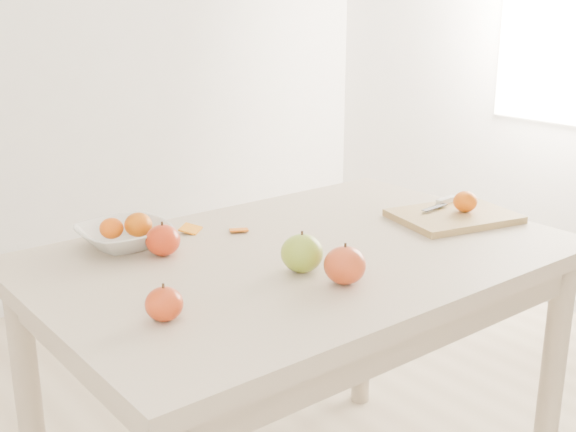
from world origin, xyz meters
TOP-DOWN VIEW (x-y plane):
  - table at (0.00, 0.00)m, footprint 1.20×0.80m
  - cutting_board at (0.46, -0.06)m, footprint 0.34×0.28m
  - board_tangerine at (0.49, -0.07)m, footprint 0.06×0.06m
  - fruit_bowl at (-0.30, 0.28)m, footprint 0.20×0.20m
  - bowl_tangerine_near at (-0.33, 0.29)m, footprint 0.05×0.05m
  - bowl_tangerine_far at (-0.27, 0.26)m, footprint 0.06×0.06m
  - orange_peel_a at (-0.13, 0.28)m, footprint 0.07×0.07m
  - orange_peel_b at (-0.03, 0.20)m, footprint 0.06×0.05m
  - paring_knife at (0.51, 0.01)m, footprint 0.17×0.05m
  - apple_green at (-0.08, -0.10)m, footprint 0.09×0.09m
  - apple_red_e at (-0.06, -0.20)m, footprint 0.09×0.09m
  - apple_red_b at (-0.43, -0.13)m, footprint 0.07×0.07m
  - apple_red_a at (-0.26, 0.17)m, footprint 0.08×0.08m

SIDE VIEW (x-z plane):
  - table at x=0.00m, z-range 0.28..1.03m
  - orange_peel_a at x=-0.13m, z-range 0.75..0.76m
  - orange_peel_b at x=-0.03m, z-range 0.75..0.76m
  - cutting_board at x=0.46m, z-range 0.75..0.77m
  - paring_knife at x=0.51m, z-range 0.77..0.78m
  - fruit_bowl at x=-0.30m, z-range 0.75..0.80m
  - apple_red_b at x=-0.43m, z-range 0.75..0.81m
  - apple_red_a at x=-0.26m, z-range 0.75..0.82m
  - apple_red_e at x=-0.06m, z-range 0.75..0.83m
  - apple_green at x=-0.08m, z-range 0.75..0.83m
  - board_tangerine at x=0.49m, z-range 0.77..0.82m
  - bowl_tangerine_near at x=-0.33m, z-range 0.77..0.82m
  - bowl_tangerine_far at x=-0.27m, z-range 0.77..0.83m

